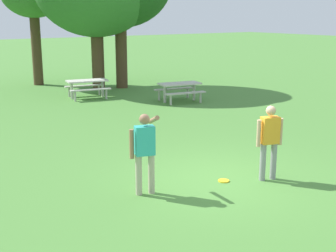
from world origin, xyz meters
TOP-DOWN VIEW (x-y plane):
  - ground_plane at (0.00, 0.00)m, footprint 120.00×120.00m
  - person_thrower at (0.82, -0.55)m, footprint 0.59×0.32m
  - person_catcher at (-1.79, 0.28)m, footprint 0.75×0.63m
  - frisbee at (-0.03, -0.10)m, footprint 0.24×0.24m
  - picnic_table_near at (4.66, 7.94)m, footprint 1.93×1.71m
  - picnic_table_far at (1.91, 10.87)m, footprint 1.95×1.73m

SIDE VIEW (x-z plane):
  - ground_plane at x=0.00m, z-range 0.00..0.00m
  - frisbee at x=-0.03m, z-range 0.00..0.03m
  - picnic_table_near at x=4.66m, z-range 0.18..0.95m
  - picnic_table_far at x=1.91m, z-range 0.18..0.95m
  - person_thrower at x=0.82m, z-range 0.12..1.76m
  - person_catcher at x=-1.79m, z-range 0.14..1.78m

